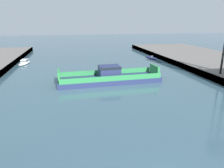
% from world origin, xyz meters
% --- Properties ---
extents(chain_ferry, '(22.94, 7.11, 3.77)m').
position_xyz_m(chain_ferry, '(1.03, 31.59, 1.13)').
color(chain_ferry, navy).
rests_on(chain_ferry, ground).
extents(moored_boat_near_left, '(3.13, 7.77, 0.97)m').
position_xyz_m(moored_boat_near_left, '(21.94, 58.77, 0.24)').
color(moored_boat_near_left, navy).
rests_on(moored_boat_near_left, ground).
extents(moored_boat_near_right, '(3.58, 8.13, 1.35)m').
position_xyz_m(moored_boat_near_right, '(-21.64, 57.47, 0.50)').
color(moored_boat_near_right, white).
rests_on(moored_boat_near_right, ground).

